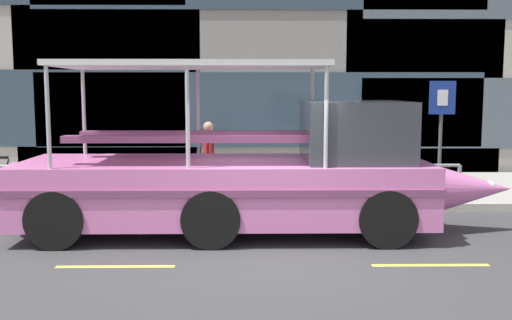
{
  "coord_description": "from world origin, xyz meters",
  "views": [
    {
      "loc": [
        -0.4,
        -9.64,
        2.67
      ],
      "look_at": [
        -0.23,
        1.83,
        1.3
      ],
      "focal_mm": 41.59,
      "sensor_mm": 36.0,
      "label": 1
    }
  ],
  "objects_px": {
    "leaned_bicycle": "(14,181)",
    "pedestrian_near_bow": "(371,154)",
    "duck_tour_boat": "(253,177)",
    "pedestrian_mid_left": "(209,151)",
    "parking_sign": "(441,119)"
  },
  "relations": [
    {
      "from": "leaned_bicycle",
      "to": "pedestrian_near_bow",
      "type": "distance_m",
      "value": 8.38
    },
    {
      "from": "leaned_bicycle",
      "to": "pedestrian_near_bow",
      "type": "relative_size",
      "value": 1.08
    },
    {
      "from": "duck_tour_boat",
      "to": "parking_sign",
      "type": "bearing_deg",
      "value": 31.57
    },
    {
      "from": "parking_sign",
      "to": "duck_tour_boat",
      "type": "xyz_separation_m",
      "value": [
        -4.36,
        -2.68,
        -0.95
      ]
    },
    {
      "from": "duck_tour_boat",
      "to": "pedestrian_near_bow",
      "type": "distance_m",
      "value": 4.17
    },
    {
      "from": "duck_tour_boat",
      "to": "pedestrian_mid_left",
      "type": "xyz_separation_m",
      "value": [
        -1.03,
        3.02,
        0.18
      ]
    },
    {
      "from": "leaned_bicycle",
      "to": "pedestrian_mid_left",
      "type": "bearing_deg",
      "value": 3.55
    },
    {
      "from": "leaned_bicycle",
      "to": "duck_tour_boat",
      "type": "distance_m",
      "value": 6.18
    },
    {
      "from": "parking_sign",
      "to": "pedestrian_near_bow",
      "type": "relative_size",
      "value": 1.67
    },
    {
      "from": "leaned_bicycle",
      "to": "pedestrian_mid_left",
      "type": "distance_m",
      "value": 4.55
    },
    {
      "from": "parking_sign",
      "to": "pedestrian_near_bow",
      "type": "distance_m",
      "value": 1.79
    },
    {
      "from": "duck_tour_boat",
      "to": "pedestrian_near_bow",
      "type": "relative_size",
      "value": 5.78
    },
    {
      "from": "pedestrian_mid_left",
      "to": "duck_tour_boat",
      "type": "bearing_deg",
      "value": -71.22
    },
    {
      "from": "leaned_bicycle",
      "to": "duck_tour_boat",
      "type": "relative_size",
      "value": 0.19
    },
    {
      "from": "duck_tour_boat",
      "to": "leaned_bicycle",
      "type": "bearing_deg",
      "value": 153.55
    }
  ]
}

